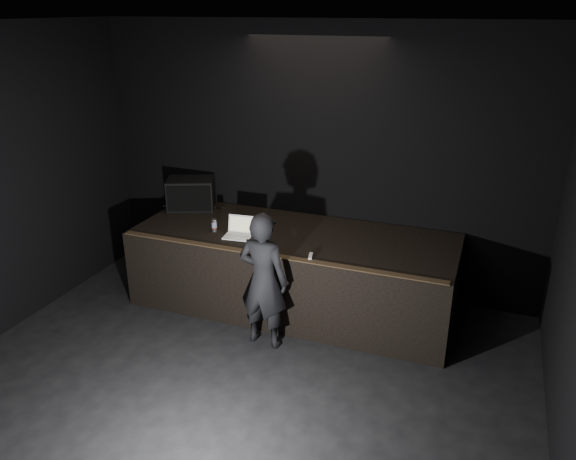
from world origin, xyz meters
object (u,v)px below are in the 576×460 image
(stage_monitor, at_px, (191,194))
(stage_riser, at_px, (294,270))
(beer_can, at_px, (214,225))
(person, at_px, (263,280))
(laptop, at_px, (239,231))

(stage_monitor, bearing_deg, stage_riser, -35.92)
(beer_can, xyz_separation_m, person, (0.95, -0.68, -0.28))
(beer_can, bearing_deg, stage_riser, 15.87)
(stage_riser, relative_size, person, 2.50)
(laptop, relative_size, beer_can, 2.24)
(laptop, bearing_deg, stage_monitor, 140.93)
(person, bearing_deg, stage_monitor, -34.20)
(stage_riser, relative_size, laptop, 11.06)
(stage_monitor, xyz_separation_m, beer_can, (0.71, -0.67, -0.13))
(stage_riser, distance_m, stage_monitor, 1.85)
(stage_monitor, height_order, person, person)
(stage_riser, height_order, beer_can, beer_can)
(stage_monitor, height_order, beer_can, stage_monitor)
(stage_riser, distance_m, beer_can, 1.15)
(stage_riser, bearing_deg, beer_can, -164.13)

